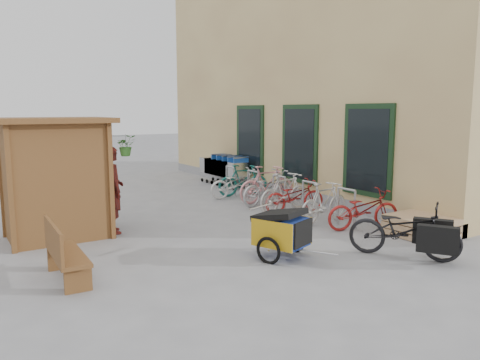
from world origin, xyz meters
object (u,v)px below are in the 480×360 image
bench (62,252)px  shopping_carts (223,167)px  bike_0 (363,209)px  bike_5 (267,184)px  bike_3 (285,192)px  bike_7 (243,180)px  bike_6 (237,183)px  kiosk (51,161)px  cargo_bike (407,230)px  bike_2 (295,196)px  child_trailer (282,230)px  bike_4 (267,188)px  pallet_stack (421,226)px  person_kiosk (113,190)px  bike_1 (324,203)px

bench → shopping_carts: shopping_carts is taller
bike_0 → bike_5: 3.50m
bike_3 → bike_7: bearing=-15.0°
bike_0 → bike_6: bike_0 is taller
kiosk → cargo_bike: kiosk is taller
bench → bike_0: (6.12, -0.27, -0.02)m
bike_7 → bike_2: bearing=-172.5°
shopping_carts → child_trailer: shopping_carts is taller
bike_2 → bike_4: bearing=11.8°
shopping_carts → bike_4: 3.60m
pallet_stack → person_kiosk: 6.36m
cargo_bike → person_kiosk: size_ratio=1.07×
pallet_stack → bike_7: (-0.53, 5.79, 0.26)m
bike_1 → bike_4: bearing=-11.2°
cargo_bike → person_kiosk: bearing=97.6°
bike_3 → bike_4: bike_3 is taller
shopping_carts → bike_7: (-0.53, -2.07, -0.15)m
bike_0 → bike_3: bike_3 is taller
shopping_carts → bike_3: bearing=-101.0°
person_kiosk → bike_4: bearing=-75.4°
shopping_carts → bench: bearing=-135.6°
bike_1 → bike_5: (0.30, 2.61, 0.05)m
child_trailer → cargo_bike: size_ratio=0.79×
shopping_carts → bike_0: size_ratio=1.41×
kiosk → shopping_carts: size_ratio=1.06×
shopping_carts → bike_0: (-0.55, -6.81, -0.18)m
pallet_stack → cargo_bike: cargo_bike is taller
cargo_bike → person_kiosk: person_kiosk is taller
pallet_stack → person_kiosk: person_kiosk is taller
bench → person_kiosk: bearing=59.4°
pallet_stack → bike_5: size_ratio=0.69×
bike_5 → child_trailer: bearing=151.3°
kiosk → cargo_bike: 6.78m
bike_0 → bike_5: bearing=17.1°
bike_2 → bike_4: bike_4 is taller
child_trailer → bike_4: bike_4 is taller
bike_0 → bike_2: bike_0 is taller
bike_1 → bike_6: size_ratio=0.95×
bike_4 → bike_6: bearing=0.3°
child_trailer → bike_5: size_ratio=0.89×
pallet_stack → bike_7: bike_7 is taller
bench → bike_2: 6.23m
bike_5 → bike_6: 1.09m
kiosk → person_kiosk: bearing=-8.5°
bike_4 → bike_6: 1.27m
bike_1 → bike_3: 1.40m
child_trailer → bike_7: 5.97m
cargo_bike → bike_1: 2.73m
bike_7 → bike_1: bearing=-173.1°
child_trailer → cargo_bike: 2.15m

